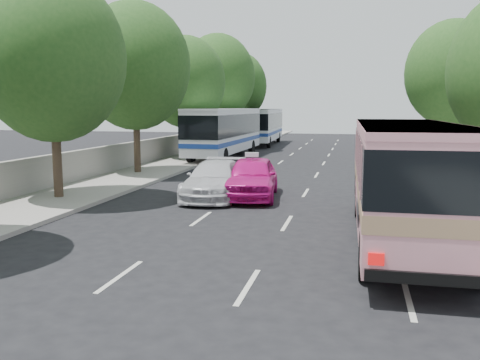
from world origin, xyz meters
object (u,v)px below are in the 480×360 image
(pink_taxi, at_px, (252,177))
(pink_bus, at_px, (406,169))
(tour_coach_front, at_px, (225,128))
(tour_coach_rear, at_px, (263,123))
(white_pickup, at_px, (215,180))

(pink_taxi, bearing_deg, pink_bus, -53.05)
(tour_coach_front, xyz_separation_m, tour_coach_rear, (0.30, 13.92, -0.06))
(pink_bus, relative_size, tour_coach_front, 0.85)
(white_pickup, bearing_deg, pink_bus, -41.80)
(tour_coach_front, bearing_deg, pink_bus, -62.03)
(pink_bus, bearing_deg, pink_taxi, 132.21)
(pink_taxi, distance_m, tour_coach_rear, 29.92)
(white_pickup, xyz_separation_m, tour_coach_front, (-3.76, 15.93, 1.42))
(pink_bus, relative_size, pink_taxi, 2.07)
(pink_bus, height_order, tour_coach_rear, tour_coach_rear)
(tour_coach_rear, bearing_deg, pink_bus, -75.81)
(white_pickup, distance_m, tour_coach_rear, 30.08)
(pink_taxi, relative_size, tour_coach_rear, 0.42)
(pink_bus, xyz_separation_m, tour_coach_front, (-10.76, 21.44, 0.13))
(tour_coach_rear, bearing_deg, pink_taxi, -82.79)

